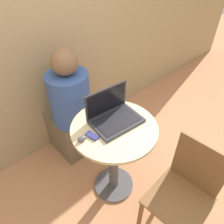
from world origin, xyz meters
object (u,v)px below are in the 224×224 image
at_px(cell_phone, 92,136).
at_px(chair_empty, 184,193).
at_px(laptop, 113,115).
at_px(person_seated, 69,113).

bearing_deg(cell_phone, chair_empty, -62.61).
relative_size(laptop, cell_phone, 3.74).
height_order(chair_empty, person_seated, person_seated).
distance_m(cell_phone, person_seated, 0.71).
xyz_separation_m(laptop, cell_phone, (-0.23, -0.03, -0.04)).
xyz_separation_m(cell_phone, person_seated, (0.18, 0.63, -0.29)).
distance_m(chair_empty, person_seated, 1.25).
bearing_deg(cell_phone, laptop, 7.71).
bearing_deg(person_seated, cell_phone, -106.32).
height_order(laptop, chair_empty, laptop).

